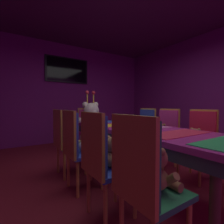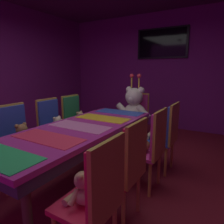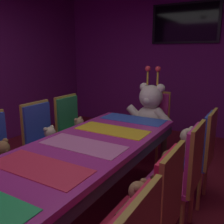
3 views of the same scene
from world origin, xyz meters
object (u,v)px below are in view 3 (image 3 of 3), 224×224
(chair_right_2, at_px, (186,169))
(throne_chair, at_px, (154,118))
(banquet_table, at_px, (83,154))
(teddy_left_1, at_px, (3,158))
(teddy_right_3, at_px, (187,145))
(teddy_right_1, at_px, (138,202))
(teddy_left_2, at_px, (51,139))
(king_teddy_bear, at_px, (150,110))
(wall_tv, at_px, (185,23))
(chair_right_1, at_px, (158,206))
(teddy_right_2, at_px, (169,167))
(teddy_left_3, at_px, (80,128))
(chair_right_3, at_px, (202,148))
(chair_left_2, at_px, (41,135))
(chair_left_3, at_px, (71,125))

(chair_right_2, bearing_deg, throne_chair, -59.92)
(banquet_table, distance_m, chair_right_2, 0.89)
(teddy_left_1, relative_size, teddy_right_3, 0.89)
(teddy_right_1, bearing_deg, teddy_left_2, -24.29)
(teddy_right_1, xyz_separation_m, throne_chair, (-0.67, 2.04, 0.02))
(king_teddy_bear, height_order, wall_tv, wall_tv)
(chair_right_1, relative_size, teddy_right_2, 3.33)
(teddy_left_3, bearing_deg, teddy_right_3, 0.63)
(chair_right_3, xyz_separation_m, teddy_right_3, (-0.15, 0.00, 0.00))
(chair_left_2, bearing_deg, teddy_left_1, -77.29)
(chair_left_3, height_order, chair_right_2, same)
(teddy_right_3, xyz_separation_m, king_teddy_bear, (-0.71, 0.72, 0.14))
(teddy_left_2, xyz_separation_m, teddy_right_3, (1.40, 0.54, 0.03))
(chair_left_3, distance_m, teddy_left_3, 0.14)
(teddy_right_3, bearing_deg, throne_chair, -51.60)
(teddy_left_2, xyz_separation_m, chair_right_2, (1.53, -0.01, 0.02))
(throne_chair, bearing_deg, chair_left_2, -30.40)
(wall_tv, bearing_deg, king_teddy_bear, -90.00)
(teddy_left_3, distance_m, chair_right_1, 1.88)
(throne_chair, height_order, king_teddy_bear, king_teddy_bear)
(chair_left_3, height_order, teddy_right_3, chair_left_3)
(banquet_table, relative_size, teddy_left_3, 8.79)
(chair_right_2, relative_size, throne_chair, 1.00)
(teddy_left_3, xyz_separation_m, teddy_right_1, (1.36, -1.14, 0.01))
(teddy_right_2, xyz_separation_m, king_teddy_bear, (-0.69, 1.27, 0.17))
(teddy_right_1, relative_size, chair_right_3, 0.29)
(chair_right_3, xyz_separation_m, king_teddy_bear, (-0.85, 0.72, 0.15))
(chair_right_2, relative_size, teddy_right_2, 3.33)
(banquet_table, bearing_deg, chair_right_3, 44.76)
(throne_chair, bearing_deg, teddy_right_3, 38.40)
(teddy_left_3, bearing_deg, chair_right_3, 0.57)
(teddy_left_1, xyz_separation_m, teddy_left_3, (0.01, 1.14, -0.02))
(teddy_left_2, distance_m, chair_left_3, 0.54)
(teddy_left_1, bearing_deg, chair_left_3, 96.42)
(teddy_left_1, bearing_deg, wall_tv, 78.45)
(teddy_left_2, height_order, chair_right_3, chair_right_3)
(chair_left_3, distance_m, teddy_right_2, 1.60)
(teddy_left_3, bearing_deg, teddy_left_1, -90.68)
(chair_left_2, bearing_deg, teddy_right_1, -22.23)
(teddy_right_3, distance_m, king_teddy_bear, 1.02)
(teddy_left_3, height_order, chair_right_1, chair_right_1)
(chair_left_3, xyz_separation_m, teddy_right_3, (1.53, 0.02, 0.00))
(throne_chair, bearing_deg, teddy_left_1, -18.84)
(chair_right_2, bearing_deg, teddy_left_1, 21.73)
(chair_right_1, bearing_deg, teddy_right_2, -78.19)
(banquet_table, distance_m, teddy_left_3, 1.08)
(chair_right_2, bearing_deg, king_teddy_bear, -56.70)
(chair_right_1, bearing_deg, teddy_left_2, -22.23)
(teddy_left_3, distance_m, teddy_right_2, 1.47)
(chair_left_2, height_order, chair_left_3, same)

